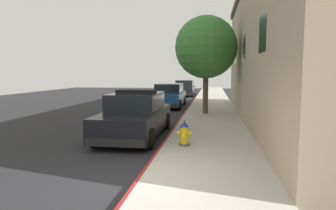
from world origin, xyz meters
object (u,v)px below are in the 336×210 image
Objects in this scene: police_cruiser at (136,116)px; parked_car_dark_far at (185,88)px; parked_car_silver_ahead at (169,96)px; street_tree at (206,47)px; fire_hydrant at (184,134)px.

police_cruiser is 1.00× the size of parked_car_dark_far.
parked_car_silver_ahead is (-0.18, 9.79, -0.00)m from police_cruiser.
police_cruiser is 6.72m from street_tree.
police_cruiser is at bearing 137.46° from fire_hydrant.
parked_car_dark_far is at bearing 95.12° from fire_hydrant.
parked_car_dark_far is at bearing 90.13° from police_cruiser.
street_tree is at bearing -58.82° from parked_car_silver_ahead.
fire_hydrant is 8.00m from street_tree.
police_cruiser is 19.98m from parked_car_dark_far.
street_tree is at bearing -80.58° from parked_car_dark_far.
parked_car_dark_far is 21.82m from fire_hydrant.
parked_car_dark_far is (-0.05, 19.98, -0.00)m from police_cruiser.
street_tree is (2.34, 5.62, 2.85)m from police_cruiser.
street_tree is at bearing 67.39° from police_cruiser.
street_tree is at bearing 86.59° from fire_hydrant.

